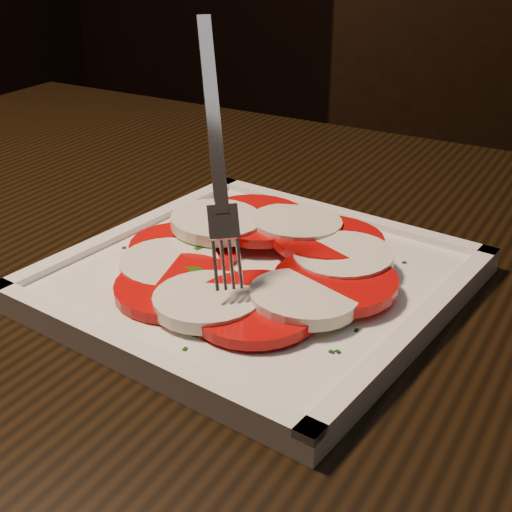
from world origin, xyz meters
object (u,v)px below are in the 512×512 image
Objects in this scene: chair at (442,197)px; plate at (256,281)px; fork at (214,145)px; table at (220,327)px.

plate is at bearing -114.72° from chair.
plate is 1.70× the size of fork.
fork reaches higher than table.
table is 0.25m from fork.
table is 1.39× the size of chair.
plate is (0.07, -0.08, 0.11)m from table.
plate is (-0.04, -0.82, 0.22)m from chair.
plate is at bearing -47.68° from table.
fork is at bearing -64.65° from table.
plate is at bearing 7.22° from fork.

